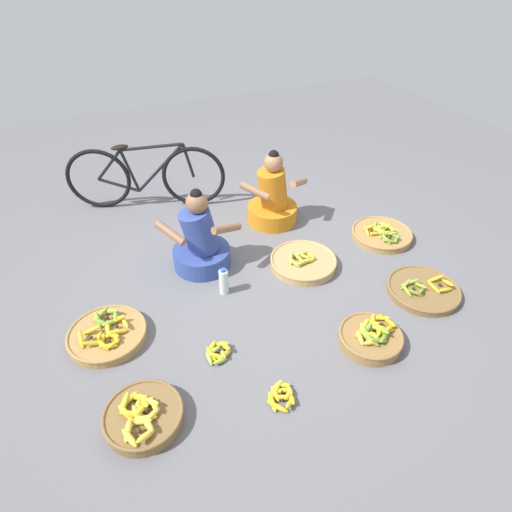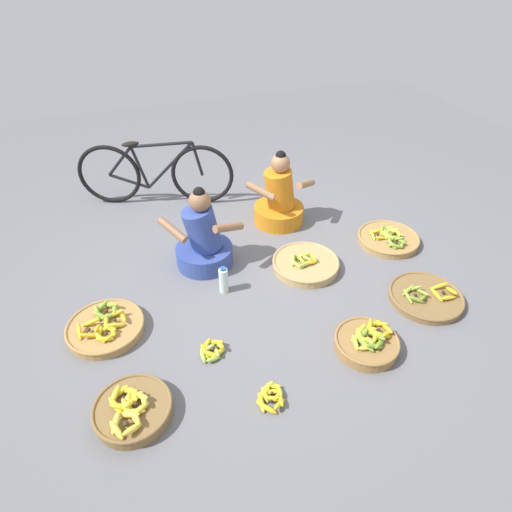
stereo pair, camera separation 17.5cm
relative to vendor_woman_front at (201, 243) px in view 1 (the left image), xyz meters
The scene contains 13 objects.
ground_plane 0.51m from the vendor_woman_front, 42.50° to the right, with size 10.00×10.00×0.00m, color slate.
vendor_woman_front is the anchor object (origin of this frame).
vendor_woman_behind 1.02m from the vendor_woman_front, 25.00° to the left, with size 0.75×0.52×0.80m.
bicycle_leaning 1.29m from the vendor_woman_front, 98.89° to the left, with size 1.61×0.63×0.73m.
banana_basket_front_right 1.98m from the vendor_woman_front, 35.23° to the right, with size 0.61×0.61×0.13m.
banana_basket_mid_right 1.62m from the vendor_woman_front, 121.34° to the right, with size 0.51×0.51×0.17m.
banana_basket_back_right 0.95m from the vendor_woman_front, 24.86° to the right, with size 0.61×0.61×0.16m.
banana_basket_near_bicycle 1.12m from the vendor_woman_front, 148.74° to the right, with size 0.59×0.59×0.15m.
banana_basket_back_left 1.66m from the vendor_woman_front, 58.70° to the right, with size 0.48×0.48×0.17m.
banana_basket_near_vendor 1.83m from the vendor_woman_front, ahead, with size 0.60×0.60×0.14m.
loose_bananas_mid_left 1.11m from the vendor_woman_front, 102.19° to the right, with size 0.21×0.23×0.09m.
loose_bananas_back_center 1.59m from the vendor_woman_front, 88.75° to the right, with size 0.23×0.25×0.09m.
water_bottle 0.46m from the vendor_woman_front, 83.21° to the right, with size 0.08×0.08×0.26m.
Camera 1 is at (-1.13, -2.76, 2.48)m, focal length 30.10 mm.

